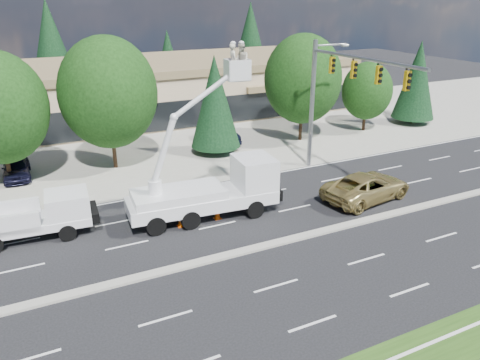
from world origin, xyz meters
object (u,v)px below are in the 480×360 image
signal_mast (332,89)px  minivan (367,187)px  utility_pickup (40,220)px  bucket_truck (215,182)px

signal_mast → minivan: bearing=-94.2°
utility_pickup → bucket_truck: bearing=-5.9°
signal_mast → bucket_truck: 10.73m
signal_mast → minivan: 6.98m
bucket_truck → minivan: bucket_truck is taller
signal_mast → minivan: signal_mast is taller
utility_pickup → minivan: bearing=-7.0°
bucket_truck → minivan: 9.57m
utility_pickup → minivan: 18.79m
utility_pickup → minivan: (18.42, -3.71, -0.09)m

